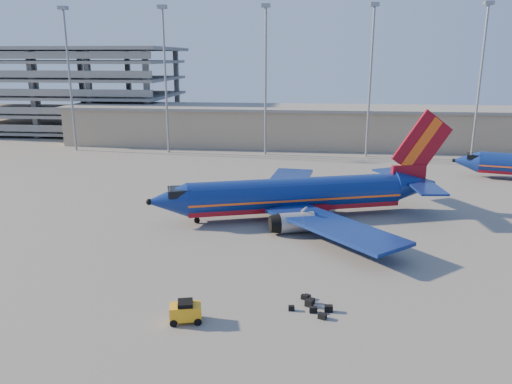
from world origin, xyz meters
TOP-DOWN VIEW (x-y plane):
  - ground at (0.00, 0.00)m, footprint 220.00×220.00m
  - terminal_building at (10.00, 58.00)m, footprint 122.00×16.00m
  - parking_garage at (-62.00, 74.05)m, footprint 62.00×32.00m
  - light_mast_row at (5.00, 46.00)m, footprint 101.60×1.60m
  - aircraft_main at (3.25, 5.87)m, footprint 36.64×34.67m
  - baggage_tug at (-4.55, -20.47)m, footprint 2.58×1.91m
  - luggage_pile at (4.82, -17.36)m, footprint 3.43×3.68m

SIDE VIEW (x-z plane):
  - ground at x=0.00m, z-range 0.00..0.00m
  - luggage_pile at x=4.82m, z-range -0.04..0.50m
  - baggage_tug at x=-4.55m, z-range 0.03..1.70m
  - aircraft_main at x=3.25m, z-range -3.67..9.14m
  - terminal_building at x=10.00m, z-range 0.07..8.57m
  - parking_garage at x=-62.00m, z-range 1.03..22.43m
  - light_mast_row at x=5.00m, z-range 3.23..31.88m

